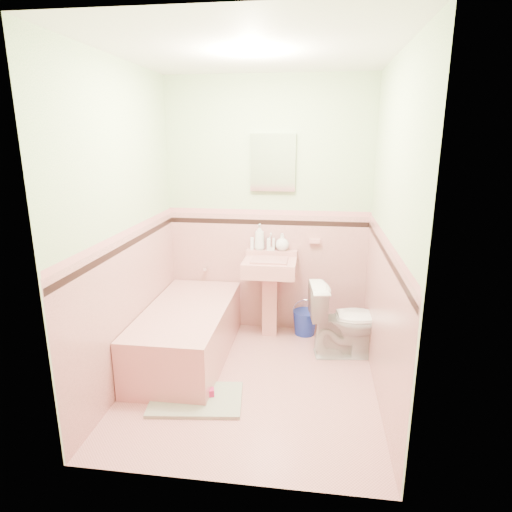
# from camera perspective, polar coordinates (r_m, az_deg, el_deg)

# --- Properties ---
(floor) EXTENTS (2.20, 2.20, 0.00)m
(floor) POSITION_cam_1_polar(r_m,az_deg,el_deg) (3.74, -0.54, -15.97)
(floor) COLOR tan
(floor) RESTS_ON ground
(ceiling) EXTENTS (2.20, 2.20, 0.00)m
(ceiling) POSITION_cam_1_polar(r_m,az_deg,el_deg) (3.24, -0.66, 25.19)
(ceiling) COLOR white
(ceiling) RESTS_ON ground
(wall_back) EXTENTS (2.50, 0.00, 2.50)m
(wall_back) POSITION_cam_1_polar(r_m,az_deg,el_deg) (4.34, 1.53, 6.13)
(wall_back) COLOR #EDE4C1
(wall_back) RESTS_ON ground
(wall_front) EXTENTS (2.50, 0.00, 2.50)m
(wall_front) POSITION_cam_1_polar(r_m,az_deg,el_deg) (2.23, -4.74, -2.90)
(wall_front) COLOR #EDE4C1
(wall_front) RESTS_ON ground
(wall_left) EXTENTS (0.00, 2.50, 2.50)m
(wall_left) POSITION_cam_1_polar(r_m,az_deg,el_deg) (3.56, -16.78, 3.41)
(wall_left) COLOR #EDE4C1
(wall_left) RESTS_ON ground
(wall_right) EXTENTS (0.00, 2.50, 2.50)m
(wall_right) POSITION_cam_1_polar(r_m,az_deg,el_deg) (3.28, 16.97, 2.44)
(wall_right) COLOR #EDE4C1
(wall_right) RESTS_ON ground
(wainscot_back) EXTENTS (2.00, 0.00, 2.00)m
(wainscot_back) POSITION_cam_1_polar(r_m,az_deg,el_deg) (4.48, 1.46, -2.12)
(wainscot_back) COLOR #D1918C
(wainscot_back) RESTS_ON ground
(wainscot_front) EXTENTS (2.00, 0.00, 2.00)m
(wainscot_front) POSITION_cam_1_polar(r_m,az_deg,el_deg) (2.52, -4.34, -17.02)
(wainscot_front) COLOR #D1918C
(wainscot_front) RESTS_ON ground
(wainscot_left) EXTENTS (0.00, 2.20, 2.20)m
(wainscot_left) POSITION_cam_1_polar(r_m,az_deg,el_deg) (3.73, -15.85, -6.39)
(wainscot_left) COLOR #D1918C
(wainscot_left) RESTS_ON ground
(wainscot_right) EXTENTS (0.00, 2.20, 2.20)m
(wainscot_right) POSITION_cam_1_polar(r_m,az_deg,el_deg) (3.48, 15.93, -8.05)
(wainscot_right) COLOR #D1918C
(wainscot_right) RESTS_ON ground
(accent_back) EXTENTS (2.00, 0.00, 2.00)m
(accent_back) POSITION_cam_1_polar(r_m,az_deg,el_deg) (4.35, 1.50, 4.40)
(accent_back) COLOR black
(accent_back) RESTS_ON ground
(accent_front) EXTENTS (2.00, 0.00, 2.00)m
(accent_front) POSITION_cam_1_polar(r_m,az_deg,el_deg) (2.29, -4.57, -5.86)
(accent_front) COLOR black
(accent_front) RESTS_ON ground
(accent_left) EXTENTS (0.00, 2.20, 2.20)m
(accent_left) POSITION_cam_1_polar(r_m,az_deg,el_deg) (3.58, -16.36, 1.37)
(accent_left) COLOR black
(accent_left) RESTS_ON ground
(accent_right) EXTENTS (0.00, 2.20, 2.20)m
(accent_right) POSITION_cam_1_polar(r_m,az_deg,el_deg) (3.31, 16.49, 0.26)
(accent_right) COLOR black
(accent_right) RESTS_ON ground
(cap_back) EXTENTS (2.00, 0.00, 2.00)m
(cap_back) POSITION_cam_1_polar(r_m,az_deg,el_deg) (4.33, 1.50, 5.70)
(cap_back) COLOR #CF8080
(cap_back) RESTS_ON ground
(cap_front) EXTENTS (2.00, 0.00, 2.00)m
(cap_front) POSITION_cam_1_polar(r_m,az_deg,el_deg) (2.25, -4.62, -3.49)
(cap_front) COLOR #CF8080
(cap_front) RESTS_ON ground
(cap_left) EXTENTS (0.00, 2.20, 2.20)m
(cap_left) POSITION_cam_1_polar(r_m,az_deg,el_deg) (3.55, -16.48, 2.93)
(cap_left) COLOR #CF8080
(cap_left) RESTS_ON ground
(cap_right) EXTENTS (0.00, 2.20, 2.20)m
(cap_right) POSITION_cam_1_polar(r_m,az_deg,el_deg) (3.29, 16.62, 1.94)
(cap_right) COLOR #CF8080
(cap_right) RESTS_ON ground
(bathtub) EXTENTS (0.70, 1.50, 0.45)m
(bathtub) POSITION_cam_1_polar(r_m,az_deg,el_deg) (4.05, -8.86, -10.02)
(bathtub) COLOR tan
(bathtub) RESTS_ON floor
(tub_faucet) EXTENTS (0.04, 0.12, 0.04)m
(tub_faucet) POSITION_cam_1_polar(r_m,az_deg,el_deg) (4.55, -6.51, -1.57)
(tub_faucet) COLOR silver
(tub_faucet) RESTS_ON wall_back
(sink) EXTENTS (0.51, 0.48, 0.80)m
(sink) POSITION_cam_1_polar(r_m,az_deg,el_deg) (4.33, 1.76, -5.60)
(sink) COLOR tan
(sink) RESTS_ON floor
(sink_faucet) EXTENTS (0.02, 0.02, 0.10)m
(sink_faucet) POSITION_cam_1_polar(r_m,az_deg,el_deg) (4.30, 2.02, 1.95)
(sink_faucet) COLOR silver
(sink_faucet) RESTS_ON sink
(medicine_cabinet) EXTENTS (0.43, 0.04, 0.54)m
(medicine_cabinet) POSITION_cam_1_polar(r_m,az_deg,el_deg) (4.26, 2.22, 12.03)
(medicine_cabinet) COLOR white
(medicine_cabinet) RESTS_ON wall_back
(soap_dish) EXTENTS (0.11, 0.06, 0.04)m
(soap_dish) POSITION_cam_1_polar(r_m,az_deg,el_deg) (4.34, 7.63, 1.94)
(soap_dish) COLOR tan
(soap_dish) RESTS_ON wall_back
(soap_bottle_left) EXTENTS (0.12, 0.12, 0.26)m
(soap_bottle_left) POSITION_cam_1_polar(r_m,az_deg,el_deg) (4.35, 0.47, 2.50)
(soap_bottle_left) COLOR #B2B2B2
(soap_bottle_left) RESTS_ON sink
(soap_bottle_mid) EXTENTS (0.08, 0.09, 0.17)m
(soap_bottle_mid) POSITION_cam_1_polar(r_m,az_deg,el_deg) (4.34, 1.95, 1.89)
(soap_bottle_mid) COLOR #B2B2B2
(soap_bottle_mid) RESTS_ON sink
(soap_bottle_right) EXTENTS (0.17, 0.17, 0.17)m
(soap_bottle_right) POSITION_cam_1_polar(r_m,az_deg,el_deg) (4.33, 3.43, 1.83)
(soap_bottle_right) COLOR #B2B2B2
(soap_bottle_right) RESTS_ON sink
(tube) EXTENTS (0.05, 0.05, 0.12)m
(tube) POSITION_cam_1_polar(r_m,az_deg,el_deg) (4.37, -0.52, 1.64)
(tube) COLOR white
(tube) RESTS_ON sink
(toilet) EXTENTS (0.71, 0.47, 0.68)m
(toilet) POSITION_cam_1_polar(r_m,az_deg,el_deg) (4.08, 11.65, -8.15)
(toilet) COLOR white
(toilet) RESTS_ON floor
(bucket) EXTENTS (0.28, 0.28, 0.24)m
(bucket) POSITION_cam_1_polar(r_m,az_deg,el_deg) (4.51, 6.37, -8.59)
(bucket) COLOR #192E9B
(bucket) RESTS_ON floor
(bath_mat) EXTENTS (0.74, 0.54, 0.03)m
(bath_mat) POSITION_cam_1_polar(r_m,az_deg,el_deg) (3.53, -7.77, -17.98)
(bath_mat) COLOR gray
(bath_mat) RESTS_ON floor
(shoe) EXTENTS (0.14, 0.10, 0.05)m
(shoe) POSITION_cam_1_polar(r_m,az_deg,el_deg) (3.52, -6.60, -17.23)
(shoe) COLOR #BF1E59
(shoe) RESTS_ON bath_mat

